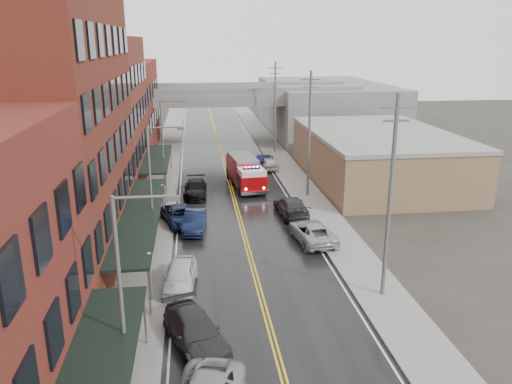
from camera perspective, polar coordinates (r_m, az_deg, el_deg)
road at (r=43.26m, az=-1.97°, el=-2.82°), size 11.00×160.00×0.02m
sidewalk_left at (r=43.24m, az=-11.66°, el=-3.10°), size 3.00×160.00×0.15m
sidewalk_right at (r=44.45m, az=7.45°, el=-2.32°), size 3.00×160.00×0.15m
curb_left at (r=43.14m, az=-9.47°, el=-3.02°), size 0.30×160.00×0.15m
curb_right at (r=44.08m, az=5.37°, el=-2.42°), size 0.30×160.00×0.15m
brick_building_b at (r=35.37m, az=-23.12°, el=6.43°), size 9.00×20.00×18.00m
brick_building_c at (r=52.45m, az=-17.95°, el=8.32°), size 9.00×15.00×15.00m
brick_building_far at (r=69.77m, az=-15.32°, el=9.25°), size 9.00×20.00×12.00m
tan_building at (r=55.57m, az=13.70°, el=3.85°), size 14.00×22.00×5.00m
right_far_block at (r=84.08m, az=7.87°, el=9.53°), size 18.00×30.00×8.00m
awning_1 at (r=35.73m, az=-13.02°, el=-2.53°), size 2.60×18.00×3.09m
awning_2 at (r=52.51m, az=-11.26°, el=3.80°), size 2.60×13.00×3.09m
globe_lamp_1 at (r=29.41m, az=-12.05°, el=-8.23°), size 0.44×0.44×3.12m
globe_lamp_2 at (r=42.48m, az=-10.63°, el=-0.22°), size 0.44×0.44×3.12m
street_lamp_0 at (r=21.03m, az=-14.62°, el=-10.36°), size 2.64×0.22×9.00m
street_lamp_1 at (r=35.94m, az=-11.60°, el=1.35°), size 2.64×0.22×9.00m
street_lamp_2 at (r=51.51m, az=-10.39°, el=6.10°), size 2.64×0.22×9.00m
utility_pole_0 at (r=28.98m, az=15.08°, el=-0.36°), size 1.80×0.24×12.00m
utility_pole_1 at (r=47.56m, az=6.12°, el=6.76°), size 1.80×0.24×12.00m
utility_pole_2 at (r=66.96m, az=2.19°, el=9.79°), size 1.80×0.24×12.00m
overpass at (r=73.16m, az=-4.38°, el=10.11°), size 40.00×10.00×7.50m
fire_truck at (r=51.59m, az=-1.21°, el=2.34°), size 4.05×8.50×3.01m
parked_car_left_3 at (r=25.87m, az=-6.94°, el=-15.56°), size 3.87×5.84×1.57m
parked_car_left_4 at (r=31.34m, az=-8.67°, el=-9.44°), size 2.34×4.90×1.62m
parked_car_left_5 at (r=40.22m, az=-7.02°, el=-3.35°), size 2.07×4.81×1.54m
parked_car_left_6 at (r=41.76m, az=-8.68°, el=-2.72°), size 3.72×5.65×1.44m
parked_car_left_7 at (r=49.08m, az=-6.95°, el=0.41°), size 2.41×5.39×1.54m
parked_car_right_0 at (r=38.04m, az=6.44°, el=-4.55°), size 3.13×5.75×1.53m
parked_car_right_1 at (r=43.44m, az=4.05°, el=-1.66°), size 2.53×5.69×1.62m
parked_car_right_2 at (r=59.07m, az=1.40°, el=3.31°), size 2.12×4.33×1.42m
parked_car_right_3 at (r=60.57m, az=0.95°, el=3.66°), size 2.84×4.63×1.44m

